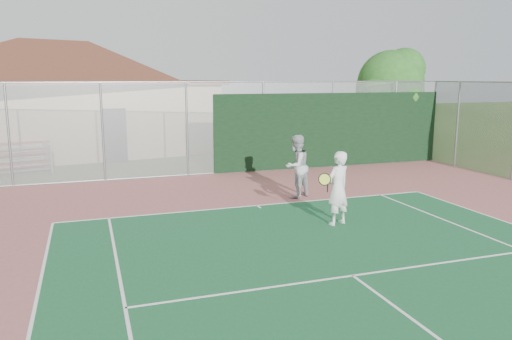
# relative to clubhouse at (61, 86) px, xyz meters

# --- Properties ---
(back_fence) EXTENTS (20.08, 0.11, 3.53)m
(back_fence) POSITION_rel_clubhouse_xyz_m (7.74, -8.56, -1.58)
(back_fence) COLOR gray
(back_fence) RESTS_ON ground
(clubhouse) EXTENTS (16.21, 12.14, 6.39)m
(clubhouse) POSITION_rel_clubhouse_xyz_m (0.00, 0.00, 0.00)
(clubhouse) COLOR #CDB083
(clubhouse) RESTS_ON ground
(bleachers) EXTENTS (3.34, 2.35, 1.12)m
(bleachers) POSITION_rel_clubhouse_xyz_m (-1.88, -5.57, -2.65)
(bleachers) COLOR #9D3224
(bleachers) RESTS_ON ground
(tree) EXTENTS (3.58, 3.39, 5.00)m
(tree) POSITION_rel_clubhouse_xyz_m (14.49, -6.94, 0.04)
(tree) COLOR #3D2616
(tree) RESTS_ON ground
(player_white_front) EXTENTS (1.09, 0.76, 1.86)m
(player_white_front) POSITION_rel_clubhouse_xyz_m (6.92, -16.07, -2.31)
(player_white_front) COLOR silver
(player_white_front) RESTS_ON ground
(player_grey_back) EXTENTS (1.18, 1.10, 1.93)m
(player_grey_back) POSITION_rel_clubhouse_xyz_m (7.11, -13.05, -2.28)
(player_grey_back) COLOR #ACAFB2
(player_grey_back) RESTS_ON ground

